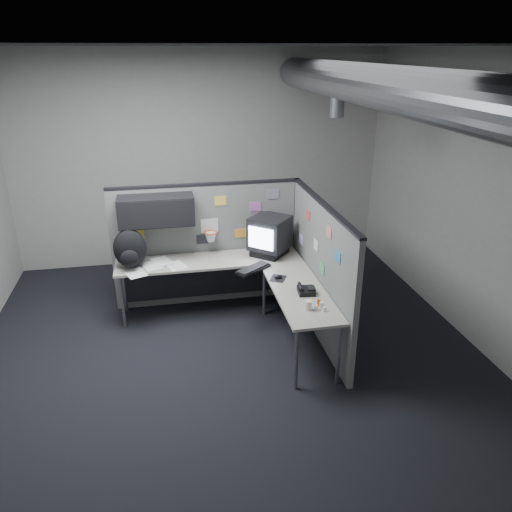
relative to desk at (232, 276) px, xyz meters
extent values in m
cube|color=black|center=(-0.15, -0.70, -0.62)|extent=(5.60, 5.60, 0.01)
cube|color=black|center=(-0.15, -0.70, 2.59)|extent=(5.60, 5.60, 0.01)
cube|color=#9E9E99|center=(-0.15, 2.10, 0.99)|extent=(5.60, 0.01, 3.20)
cube|color=#9E9E99|center=(-0.15, -3.51, 0.99)|extent=(5.60, 0.01, 3.20)
cube|color=#9E9E99|center=(2.66, -0.70, 0.99)|extent=(0.01, 5.60, 3.20)
cylinder|color=slate|center=(1.25, -0.70, 2.24)|extent=(0.40, 5.49, 0.40)
cylinder|color=slate|center=(1.25, 0.10, 1.99)|extent=(0.16, 0.16, 0.30)
cube|color=slate|center=(-0.23, 0.60, 0.19)|extent=(2.43, 0.06, 1.60)
cube|color=black|center=(-0.23, 0.60, 1.00)|extent=(2.43, 0.07, 0.03)
cube|color=black|center=(0.95, 0.60, 0.19)|extent=(0.07, 0.07, 1.60)
cube|color=black|center=(-0.85, 0.40, 0.76)|extent=(0.90, 0.35, 0.35)
cube|color=black|center=(-0.85, 0.22, 0.76)|extent=(0.90, 0.02, 0.33)
cube|color=silver|center=(-0.20, 0.56, 0.47)|extent=(0.22, 0.02, 0.18)
torus|color=#D85914|center=(-0.20, 0.47, 0.41)|extent=(0.16, 0.16, 0.01)
cone|color=white|center=(-0.20, 0.47, 0.35)|extent=(0.14, 0.14, 0.11)
cube|color=gold|center=(-1.10, 0.56, 0.41)|extent=(0.15, 0.01, 0.12)
cube|color=#E5D84C|center=(-0.05, 0.56, 0.79)|extent=(0.15, 0.01, 0.12)
cube|color=orange|center=(0.20, 0.56, 0.34)|extent=(0.15, 0.01, 0.12)
cube|color=#B266B2|center=(0.40, 0.56, 0.69)|extent=(0.15, 0.01, 0.12)
cube|color=gray|center=(0.63, 0.56, 0.84)|extent=(0.15, 0.01, 0.12)
cube|color=#26262D|center=(-0.30, 0.56, 0.29)|extent=(0.15, 0.01, 0.12)
cube|color=slate|center=(0.95, -0.49, 0.19)|extent=(0.06, 2.23, 1.60)
cube|color=black|center=(0.95, -0.49, 1.00)|extent=(0.07, 2.23, 0.03)
cube|color=#CC4C4C|center=(0.92, -0.05, 0.74)|extent=(0.01, 0.15, 0.12)
cube|color=silver|center=(0.92, -0.40, 0.49)|extent=(0.01, 0.15, 0.12)
cube|color=#D87F7F|center=(0.92, -0.80, 0.79)|extent=(0.01, 0.15, 0.12)
cube|color=silver|center=(0.92, 0.20, 0.34)|extent=(0.01, 0.15, 0.12)
cube|color=#337FCC|center=(0.92, -1.10, 0.64)|extent=(0.01, 0.15, 0.12)
cube|color=#4CB266|center=(0.92, -0.65, 0.31)|extent=(0.01, 0.15, 0.12)
cube|color=#A09C90|center=(-0.25, 0.28, 0.10)|extent=(2.30, 0.56, 0.03)
cube|color=#A09C90|center=(0.63, -0.78, 0.10)|extent=(0.56, 1.55, 0.03)
cube|color=black|center=(-0.25, 0.50, -0.21)|extent=(2.18, 0.02, 0.55)
cylinder|color=gray|center=(-1.33, 0.06, -0.26)|extent=(0.04, 0.04, 0.70)
cylinder|color=gray|center=(-1.33, 0.50, -0.26)|extent=(0.04, 0.04, 0.70)
cylinder|color=gray|center=(0.41, 0.06, -0.26)|extent=(0.04, 0.04, 0.70)
cylinder|color=gray|center=(0.41, -1.48, -0.26)|extent=(0.04, 0.04, 0.70)
cylinder|color=gray|center=(0.85, -1.48, -0.26)|extent=(0.04, 0.04, 0.70)
cube|color=black|center=(0.54, 0.32, 0.16)|extent=(0.55, 0.55, 0.08)
cube|color=black|center=(0.54, 0.32, 0.41)|extent=(0.61, 0.61, 0.41)
cube|color=silver|center=(0.39, 0.14, 0.41)|extent=(0.26, 0.24, 0.27)
cube|color=black|center=(0.24, -0.14, 0.13)|extent=(0.47, 0.41, 0.03)
cube|color=black|center=(0.24, -0.14, 0.15)|extent=(0.43, 0.36, 0.01)
cube|color=black|center=(0.47, -0.42, 0.12)|extent=(0.24, 0.25, 0.01)
ellipsoid|color=black|center=(0.47, -0.42, 0.14)|extent=(0.11, 0.09, 0.04)
cube|color=black|center=(0.69, -0.84, 0.14)|extent=(0.20, 0.21, 0.05)
cylinder|color=black|center=(0.63, -0.82, 0.19)|extent=(0.06, 0.18, 0.04)
cube|color=black|center=(0.74, -0.85, 0.18)|extent=(0.09, 0.11, 0.02)
cylinder|color=silver|center=(0.75, -1.19, 0.15)|extent=(0.05, 0.05, 0.06)
cylinder|color=silver|center=(0.68, -1.22, 0.14)|extent=(0.05, 0.05, 0.06)
cylinder|color=silver|center=(0.75, -1.26, 0.14)|extent=(0.04, 0.04, 0.05)
cylinder|color=#D85914|center=(0.73, -1.14, 0.15)|extent=(0.05, 0.05, 0.07)
cylinder|color=silver|center=(0.60, -1.20, 0.17)|extent=(0.08, 0.08, 0.10)
cube|color=white|center=(-0.66, 0.17, 0.12)|extent=(0.31, 0.35, 0.00)
cube|color=white|center=(-0.95, 0.22, 0.12)|extent=(0.31, 0.36, 0.00)
cube|color=white|center=(-1.14, 0.03, 0.12)|extent=(0.31, 0.36, 0.00)
cube|color=white|center=(-0.83, 0.32, 0.13)|extent=(0.31, 0.35, 0.00)
ellipsoid|color=black|center=(-1.19, 0.24, 0.36)|extent=(0.47, 0.41, 0.48)
ellipsoid|color=black|center=(-1.19, 0.08, 0.29)|extent=(0.25, 0.19, 0.22)
camera|label=1|loc=(-0.77, -5.46, 2.57)|focal=35.00mm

